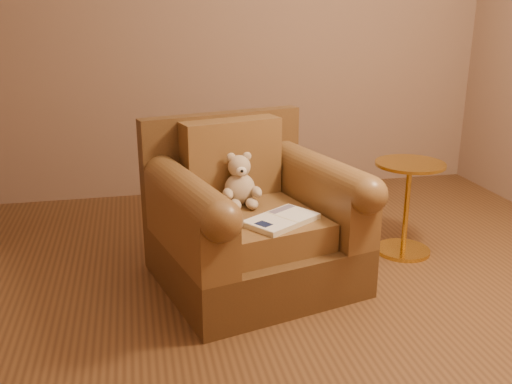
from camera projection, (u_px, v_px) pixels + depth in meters
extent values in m
plane|color=brown|center=(321.00, 299.00, 3.06)|extent=(4.00, 4.00, 0.00)
cube|color=#856552|center=(246.00, 25.00, 4.49)|extent=(4.00, 0.02, 2.70)
cube|color=#52361B|center=(254.00, 258.00, 3.21)|extent=(1.20, 1.17, 0.28)
cube|color=#52361B|center=(223.00, 164.00, 3.43)|extent=(0.99, 0.35, 0.62)
cube|color=brown|center=(258.00, 226.00, 3.10)|extent=(0.74, 0.82, 0.15)
cube|color=brown|center=(231.00, 158.00, 3.30)|extent=(0.60, 0.30, 0.45)
cube|color=brown|center=(189.00, 223.00, 2.91)|extent=(0.41, 0.87, 0.32)
cube|color=brown|center=(321.00, 200.00, 3.25)|extent=(0.41, 0.87, 0.32)
cylinder|color=brown|center=(187.00, 193.00, 2.86)|extent=(0.41, 0.87, 0.20)
cylinder|color=brown|center=(322.00, 173.00, 3.20)|extent=(0.41, 0.87, 0.20)
ellipsoid|color=tan|center=(240.00, 189.00, 3.21)|extent=(0.17, 0.16, 0.18)
sphere|color=tan|center=(239.00, 166.00, 3.18)|extent=(0.13, 0.13, 0.13)
ellipsoid|color=tan|center=(231.00, 157.00, 3.16)|extent=(0.05, 0.03, 0.05)
ellipsoid|color=tan|center=(247.00, 156.00, 3.17)|extent=(0.05, 0.03, 0.05)
ellipsoid|color=beige|center=(241.00, 171.00, 3.12)|extent=(0.06, 0.04, 0.05)
sphere|color=black|center=(242.00, 171.00, 3.10)|extent=(0.02, 0.02, 0.02)
ellipsoid|color=tan|center=(228.00, 194.00, 3.12)|extent=(0.06, 0.11, 0.06)
ellipsoid|color=tan|center=(257.00, 192.00, 3.16)|extent=(0.06, 0.11, 0.06)
ellipsoid|color=tan|center=(235.00, 205.00, 3.12)|extent=(0.07, 0.11, 0.06)
ellipsoid|color=tan|center=(252.00, 204.00, 3.13)|extent=(0.07, 0.11, 0.06)
cube|color=beige|center=(282.00, 220.00, 2.94)|extent=(0.44, 0.40, 0.03)
cube|color=white|center=(269.00, 222.00, 2.87)|extent=(0.28, 0.29, 0.00)
cube|color=white|center=(293.00, 213.00, 3.00)|extent=(0.28, 0.29, 0.00)
cube|color=beige|center=(282.00, 217.00, 2.94)|extent=(0.13, 0.19, 0.00)
cube|color=#0F1638|center=(264.00, 224.00, 2.84)|extent=(0.09, 0.10, 0.00)
cube|color=slate|center=(282.00, 209.00, 3.05)|extent=(0.17, 0.13, 0.00)
cylinder|color=gold|center=(403.00, 250.00, 3.63)|extent=(0.34, 0.34, 0.03)
cylinder|color=gold|center=(406.00, 208.00, 3.54)|extent=(0.03, 0.03, 0.55)
cylinder|color=gold|center=(410.00, 164.00, 3.45)|extent=(0.42, 0.42, 0.02)
cylinder|color=gold|center=(410.00, 166.00, 3.46)|extent=(0.03, 0.03, 0.02)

